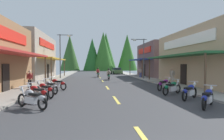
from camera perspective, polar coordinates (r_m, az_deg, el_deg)
The scene contains 25 objects.
ground at distance 26.80m, azimuth -3.50°, elevation -2.83°, with size 10.83×78.07×0.10m, color #38383A.
sidewalk_left at distance 27.23m, azimuth -17.40°, elevation -2.60°, with size 2.26×78.07×0.12m, color gray.
sidewalk_right at distance 27.93m, azimuth 10.04°, elevation -2.44°, with size 2.26×78.07×0.12m, color #9E9991.
centerline_dashes at distance 28.59m, azimuth -3.70°, elevation -2.43°, with size 0.16×51.09×0.01m.
storefront_left_far at distance 29.17m, azimuth -25.12°, elevation 3.70°, with size 7.88×12.46×6.33m.
storefront_right_near at distance 21.55m, azimuth 30.68°, elevation 3.34°, with size 9.69×13.34×5.53m.
storefront_right_far at distance 33.02m, azimuth 15.80°, elevation 3.00°, with size 8.79×9.74×5.70m.
streetlamp_left at distance 27.47m, azimuth -15.13°, elevation 6.04°, with size 2.20×0.30×6.42m.
streetlamp_right at distance 25.66m, azimuth 9.04°, elevation 5.39°, with size 2.20×0.30×5.62m.
motorcycle_parked_right_0 at distance 9.97m, azimuth 27.59°, elevation -7.53°, with size 1.60×1.57×1.04m.
motorcycle_parked_right_1 at distance 11.79m, azimuth 22.94°, elevation -6.07°, with size 1.71×1.44×1.04m.
motorcycle_parked_right_2 at distance 13.31m, azimuth 18.08°, elevation -5.15°, with size 1.85×1.25×1.04m.
motorcycle_parked_right_3 at distance 15.36m, azimuth 15.95°, elevation -4.22°, with size 1.73×1.42×1.04m.
motorcycle_parked_left_0 at distance 9.44m, azimuth -23.58°, elevation -7.98°, with size 1.76×1.38×1.04m.
motorcycle_parked_left_1 at distance 11.12m, azimuth -22.43°, elevation -6.53°, with size 1.69×1.47×1.04m.
motorcycle_parked_left_2 at distance 12.34m, azimuth -20.25°, elevation -5.70°, with size 1.53×1.64×1.04m.
motorcycle_parked_left_3 at distance 13.88m, azimuth -18.78°, elevation -4.88°, with size 1.49×1.67×1.04m.
motorcycle_parked_left_4 at distance 15.74m, azimuth -16.80°, elevation -4.09°, with size 1.81×1.31×1.04m.
rider_cruising_lead at distance 24.73m, azimuth -1.06°, elevation -1.56°, with size 0.60×2.14×1.57m.
rider_cruising_trailing at distance 30.12m, azimuth -4.38°, elevation -0.99°, with size 0.60×2.14×1.57m.
pedestrian_by_shop at distance 16.95m, azimuth -24.19°, elevation -2.34°, with size 0.55×0.35×1.58m.
pedestrian_browsing at distance 20.11m, azimuth 18.24°, elevation -1.48°, with size 0.43×0.47×1.68m.
pedestrian_waiting at distance 28.23m, azimuth 8.86°, elevation -0.57°, with size 0.56×0.32×1.65m.
parked_car_curbside at distance 40.46m, azimuth 1.43°, elevation -0.26°, with size 2.25×4.39×1.40m.
treeline_backdrop at distance 65.16m, azimuth -3.21°, elevation 5.51°, with size 27.03×11.31×13.70m.
Camera 1 is at (-1.47, -2.64, 2.05)m, focal length 29.44 mm.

